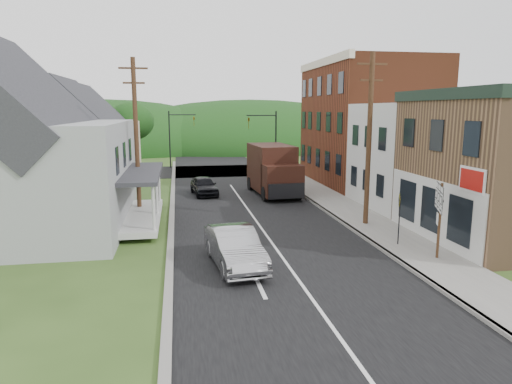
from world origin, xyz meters
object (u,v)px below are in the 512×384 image
delivery_van (273,170)px  route_sign_cluster (439,210)px  silver_sedan (235,248)px  dark_sedan (204,186)px  warning_sign (399,212)px

delivery_van → route_sign_cluster: (3.53, -15.64, 0.33)m
silver_sedan → dark_sedan: size_ratio=1.19×
route_sign_cluster → warning_sign: (-0.66, 2.05, -0.51)m
dark_sedan → silver_sedan: bearing=-96.5°
delivery_van → warning_sign: bearing=-81.5°
silver_sedan → route_sign_cluster: route_sign_cluster is taller
silver_sedan → warning_sign: 7.73m
silver_sedan → warning_sign: size_ratio=2.00×
delivery_van → warning_sign: size_ratio=2.81×
warning_sign → dark_sedan: bearing=141.1°
delivery_van → route_sign_cluster: bearing=-80.7°
delivery_van → dark_sedan: bearing=168.0°
silver_sedan → warning_sign: bearing=2.9°
route_sign_cluster → delivery_van: bearing=126.0°
silver_sedan → delivery_van: (4.69, 14.89, 1.05)m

